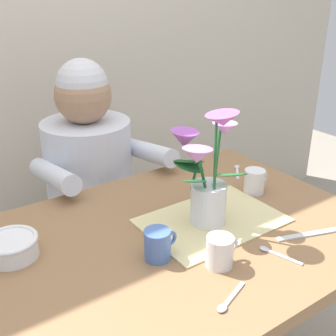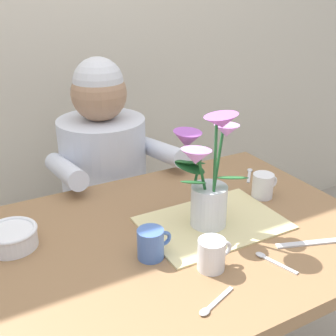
# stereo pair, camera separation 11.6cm
# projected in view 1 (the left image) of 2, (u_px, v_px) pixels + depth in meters

# --- Properties ---
(wood_panel_backdrop) EXTENTS (4.00, 0.10, 2.50)m
(wood_panel_backdrop) POSITION_uv_depth(u_px,v_px,m) (20.00, 17.00, 1.75)
(wood_panel_backdrop) COLOR beige
(wood_panel_backdrop) RESTS_ON ground_plane
(dining_table) EXTENTS (1.20, 0.80, 0.74)m
(dining_table) POSITION_uv_depth(u_px,v_px,m) (166.00, 266.00, 1.21)
(dining_table) COLOR olive
(dining_table) RESTS_ON ground_plane
(seated_person) EXTENTS (0.45, 0.47, 1.14)m
(seated_person) POSITION_uv_depth(u_px,v_px,m) (92.00, 201.00, 1.74)
(seated_person) COLOR #4C4C56
(seated_person) RESTS_ON ground_plane
(striped_placemat) EXTENTS (0.40, 0.28, 0.00)m
(striped_placemat) POSITION_uv_depth(u_px,v_px,m) (212.00, 220.00, 1.25)
(striped_placemat) COLOR beige
(striped_placemat) RESTS_ON dining_table
(flower_vase) EXTENTS (0.21, 0.26, 0.35)m
(flower_vase) POSITION_uv_depth(u_px,v_px,m) (206.00, 176.00, 1.18)
(flower_vase) COLOR silver
(flower_vase) RESTS_ON dining_table
(ceramic_bowl) EXTENTS (0.14, 0.14, 0.06)m
(ceramic_bowl) POSITION_uv_depth(u_px,v_px,m) (12.00, 246.00, 1.08)
(ceramic_bowl) COLOR white
(ceramic_bowl) RESTS_ON dining_table
(dinner_knife) EXTENTS (0.19, 0.08, 0.00)m
(dinner_knife) POSITION_uv_depth(u_px,v_px,m) (308.00, 234.00, 1.18)
(dinner_knife) COLOR silver
(dinner_knife) RESTS_ON dining_table
(coffee_cup) EXTENTS (0.09, 0.07, 0.08)m
(coffee_cup) POSITION_uv_depth(u_px,v_px,m) (220.00, 251.00, 1.04)
(coffee_cup) COLOR silver
(coffee_cup) RESTS_ON dining_table
(tea_cup) EXTENTS (0.09, 0.07, 0.08)m
(tea_cup) POSITION_uv_depth(u_px,v_px,m) (158.00, 244.00, 1.07)
(tea_cup) COLOR #476BB7
(tea_cup) RESTS_ON dining_table
(ceramic_mug) EXTENTS (0.09, 0.07, 0.08)m
(ceramic_mug) POSITION_uv_depth(u_px,v_px,m) (255.00, 181.00, 1.41)
(ceramic_mug) COLOR silver
(ceramic_mug) RESTS_ON dining_table
(spoon_1) EXTENTS (0.05, 0.12, 0.01)m
(spoon_1) POSITION_uv_depth(u_px,v_px,m) (273.00, 253.00, 1.10)
(spoon_1) COLOR silver
(spoon_1) RESTS_ON dining_table
(spoon_2) EXTENTS (0.09, 0.10, 0.01)m
(spoon_2) POSITION_uv_depth(u_px,v_px,m) (237.00, 170.00, 1.58)
(spoon_2) COLOR silver
(spoon_2) RESTS_ON dining_table
(spoon_3) EXTENTS (0.12, 0.06, 0.01)m
(spoon_3) POSITION_uv_depth(u_px,v_px,m) (228.00, 302.00, 0.93)
(spoon_3) COLOR silver
(spoon_3) RESTS_ON dining_table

